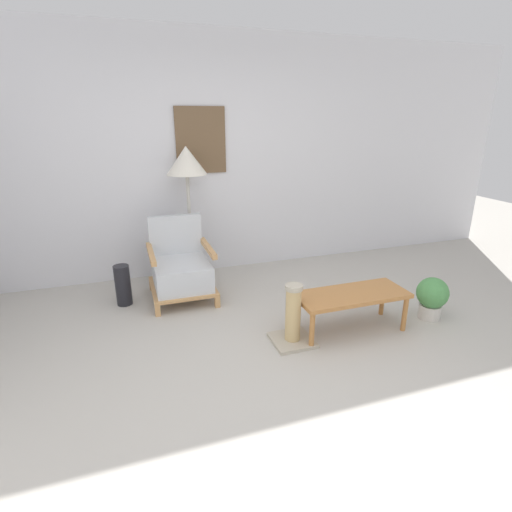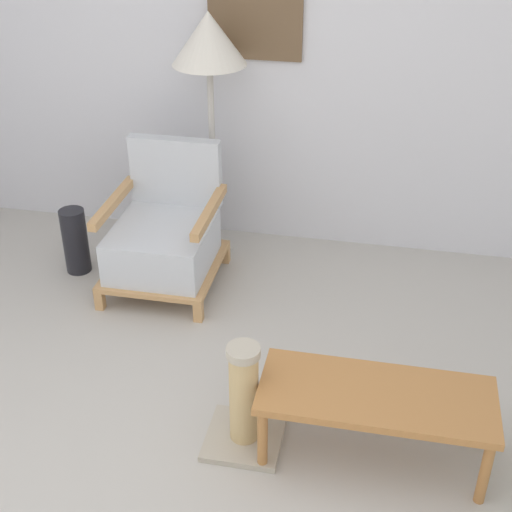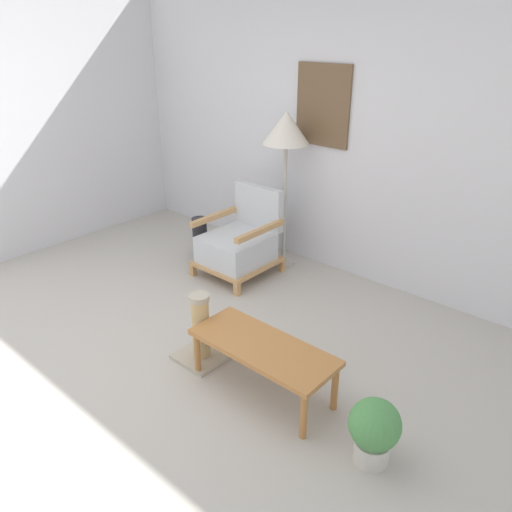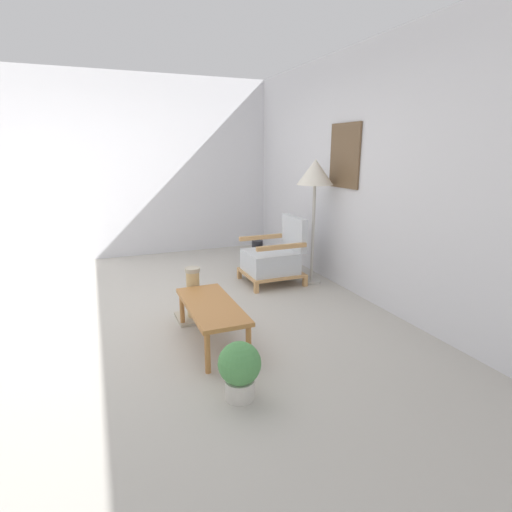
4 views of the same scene
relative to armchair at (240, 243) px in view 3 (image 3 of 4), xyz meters
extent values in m
plane|color=#B7B2A8|center=(0.58, -1.80, -0.31)|extent=(14.00, 14.00, 0.00)
cube|color=silver|center=(0.58, 0.73, 1.04)|extent=(8.00, 0.06, 2.70)
cube|color=brown|center=(0.40, 0.69, 1.24)|extent=(0.56, 0.02, 0.72)
cube|color=tan|center=(-0.29, -0.35, -0.26)|extent=(0.05, 0.05, 0.12)
cube|color=tan|center=(0.29, -0.35, -0.26)|extent=(0.05, 0.05, 0.12)
cube|color=tan|center=(-0.29, 0.29, -0.26)|extent=(0.05, 0.05, 0.12)
cube|color=tan|center=(0.29, 0.29, -0.26)|extent=(0.05, 0.05, 0.12)
cube|color=tan|center=(0.00, -0.03, -0.18)|extent=(0.63, 0.69, 0.03)
cube|color=silver|center=(0.00, -0.05, -0.04)|extent=(0.55, 0.59, 0.26)
cube|color=silver|center=(0.00, 0.27, 0.30)|extent=(0.55, 0.08, 0.41)
cube|color=tan|center=(-0.29, -0.03, 0.21)|extent=(0.05, 0.63, 0.05)
cube|color=tan|center=(0.29, -0.03, 0.21)|extent=(0.05, 0.63, 0.05)
cylinder|color=#B7B2A8|center=(0.19, 0.43, -0.30)|extent=(0.23, 0.23, 0.03)
cylinder|color=#B7B2A8|center=(0.19, 0.43, 0.31)|extent=(0.04, 0.04, 1.19)
cone|color=silver|center=(0.19, 0.43, 1.05)|extent=(0.43, 0.43, 0.30)
cube|color=#B2753D|center=(1.30, -1.17, 0.03)|extent=(0.98, 0.41, 0.04)
cylinder|color=#B2753D|center=(0.85, -1.34, -0.15)|extent=(0.04, 0.04, 0.33)
cylinder|color=#B2753D|center=(1.75, -1.34, -0.15)|extent=(0.04, 0.04, 0.33)
cylinder|color=#B2753D|center=(0.85, -1.01, -0.15)|extent=(0.04, 0.04, 0.33)
cylinder|color=#B2753D|center=(1.75, -1.01, -0.15)|extent=(0.04, 0.04, 0.33)
cylinder|color=black|center=(-0.58, 0.01, -0.11)|extent=(0.15, 0.15, 0.41)
cylinder|color=beige|center=(2.14, -1.22, -0.25)|extent=(0.20, 0.20, 0.14)
sphere|color=#4C8E4C|center=(2.14, -1.22, -0.05)|extent=(0.29, 0.29, 0.29)
cube|color=#B2A893|center=(0.74, -1.20, -0.30)|extent=(0.34, 0.34, 0.03)
cylinder|color=tan|center=(0.74, -1.20, -0.06)|extent=(0.13, 0.13, 0.45)
cylinder|color=#B2A893|center=(0.74, -1.20, 0.19)|extent=(0.15, 0.15, 0.04)
camera|label=1|loc=(-0.50, -3.89, 1.50)|focal=28.00mm
camera|label=2|loc=(1.25, -3.47, 2.05)|focal=50.00mm
camera|label=3|loc=(3.01, -3.18, 1.90)|focal=35.00mm
camera|label=4|loc=(4.36, -2.00, 1.31)|focal=28.00mm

